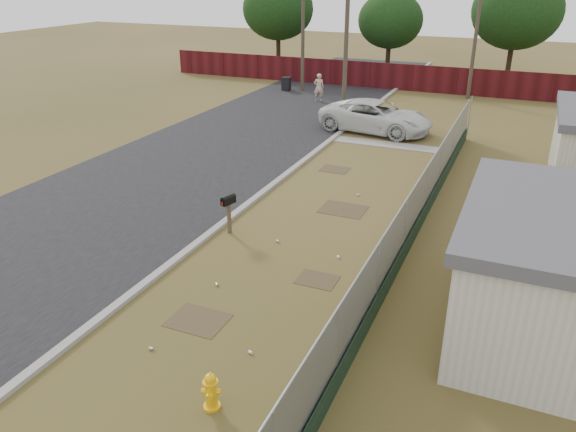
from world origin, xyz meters
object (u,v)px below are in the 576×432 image
at_px(pedestrian, 319,87).
at_px(trash_bin, 286,84).
at_px(pickup_truck, 376,117).
at_px(mailbox, 228,203).
at_px(fire_hydrant, 211,392).

xyz_separation_m(pedestrian, trash_bin, (-3.33, 2.40, -0.42)).
bearing_deg(pickup_truck, mailbox, -176.32).
bearing_deg(fire_hydrant, trash_bin, 110.91).
bearing_deg(trash_bin, pedestrian, -35.83).
distance_m(mailbox, pickup_truck, 13.95).
bearing_deg(pedestrian, pickup_truck, 117.03).
xyz_separation_m(pickup_truck, pedestrian, (-5.32, 5.67, 0.08)).
height_order(fire_hydrant, pedestrian, pedestrian).
bearing_deg(pickup_truck, trash_bin, 55.01).
bearing_deg(pickup_truck, fire_hydrant, -165.23).
height_order(fire_hydrant, mailbox, mailbox).
bearing_deg(fire_hydrant, pickup_truck, 96.72).
bearing_deg(pedestrian, mailbox, 86.13).
relative_size(mailbox, pickup_truck, 0.23).
xyz_separation_m(mailbox, trash_bin, (-7.58, 21.99, -0.57)).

